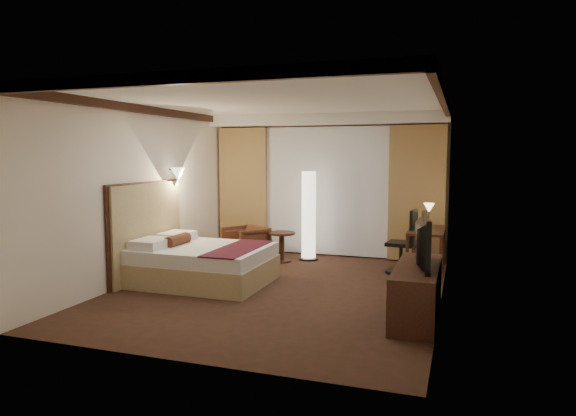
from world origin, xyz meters
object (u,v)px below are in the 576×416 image
(desk, at_px, (426,252))
(dresser, at_px, (417,292))
(floor_lamp, at_px, (309,216))
(armchair, at_px, (246,242))
(television, at_px, (416,239))
(side_table, at_px, (282,247))
(bed, at_px, (204,264))
(office_chair, at_px, (401,241))

(desk, relative_size, dresser, 0.71)
(dresser, bearing_deg, desk, 91.22)
(floor_lamp, distance_m, desk, 2.26)
(armchair, bearing_deg, television, -4.32)
(side_table, distance_m, desk, 2.57)
(side_table, xyz_separation_m, dresser, (2.61, -2.54, 0.05))
(armchair, relative_size, floor_lamp, 0.42)
(bed, distance_m, floor_lamp, 2.46)
(side_table, relative_size, floor_lamp, 0.33)
(bed, bearing_deg, office_chair, 30.03)
(armchair, xyz_separation_m, floor_lamp, (1.08, 0.45, 0.48))
(office_chair, bearing_deg, dresser, -71.16)
(armchair, bearing_deg, dresser, -4.06)
(armchair, xyz_separation_m, dresser, (3.28, -2.41, -0.03))
(bed, xyz_separation_m, office_chair, (2.77, 1.60, 0.25))
(desk, bearing_deg, floor_lamp, 166.47)
(bed, distance_m, armchair, 1.72)
(office_chair, bearing_deg, armchair, -174.58)
(bed, bearing_deg, dresser, -12.11)
(office_chair, bearing_deg, desk, 14.95)
(armchair, distance_m, desk, 3.23)
(office_chair, height_order, television, office_chair)
(bed, distance_m, office_chair, 3.21)
(bed, distance_m, side_table, 1.95)
(side_table, distance_m, floor_lamp, 0.76)
(floor_lamp, bearing_deg, office_chair, -17.94)
(television, bearing_deg, side_table, 38.70)
(office_chair, relative_size, television, 0.96)
(bed, xyz_separation_m, floor_lamp, (1.02, 2.17, 0.54))
(armchair, xyz_separation_m, side_table, (0.66, 0.13, -0.08))
(bed, distance_m, desk, 3.58)
(bed, height_order, armchair, armchair)
(side_table, distance_m, office_chair, 2.19)
(desk, relative_size, office_chair, 1.09)
(side_table, xyz_separation_m, office_chair, (2.17, -0.25, 0.26))
(office_chair, xyz_separation_m, dresser, (0.45, -2.29, -0.22))
(side_table, xyz_separation_m, television, (2.58, -2.54, 0.68))
(armchair, height_order, office_chair, office_chair)
(desk, bearing_deg, bed, -152.47)
(side_table, bearing_deg, desk, -4.38)
(office_chair, bearing_deg, floor_lamp, 169.85)
(floor_lamp, bearing_deg, television, -52.84)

